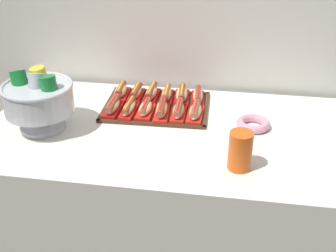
% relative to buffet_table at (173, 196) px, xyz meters
% --- Properties ---
extents(buffet_table, '(1.62, 0.86, 0.75)m').
position_rel_buffet_table_xyz_m(buffet_table, '(0.00, 0.00, 0.00)').
color(buffet_table, white).
rests_on(buffet_table, ground_plane).
extents(serving_tray, '(0.49, 0.37, 0.01)m').
position_rel_buffet_table_xyz_m(serving_tray, '(-0.11, 0.19, 0.36)').
color(serving_tray, '#472B19').
rests_on(serving_tray, buffet_table).
extents(hot_dog_0, '(0.07, 0.16, 0.06)m').
position_rel_buffet_table_xyz_m(hot_dog_0, '(-0.29, 0.10, 0.39)').
color(hot_dog_0, '#B21414').
rests_on(hot_dog_0, serving_tray).
extents(hot_dog_1, '(0.06, 0.17, 0.06)m').
position_rel_buffet_table_xyz_m(hot_dog_1, '(-0.22, 0.10, 0.39)').
color(hot_dog_1, red).
rests_on(hot_dog_1, serving_tray).
extents(hot_dog_2, '(0.07, 0.16, 0.06)m').
position_rel_buffet_table_xyz_m(hot_dog_2, '(-0.14, 0.11, 0.39)').
color(hot_dog_2, red).
rests_on(hot_dog_2, serving_tray).
extents(hot_dog_3, '(0.07, 0.19, 0.06)m').
position_rel_buffet_table_xyz_m(hot_dog_3, '(-0.07, 0.11, 0.39)').
color(hot_dog_3, red).
rests_on(hot_dog_3, serving_tray).
extents(hot_dog_4, '(0.06, 0.17, 0.06)m').
position_rel_buffet_table_xyz_m(hot_dog_4, '(0.01, 0.11, 0.39)').
color(hot_dog_4, red).
rests_on(hot_dog_4, serving_tray).
extents(hot_dog_5, '(0.07, 0.17, 0.06)m').
position_rel_buffet_table_xyz_m(hot_dog_5, '(0.08, 0.11, 0.39)').
color(hot_dog_5, red).
rests_on(hot_dog_5, serving_tray).
extents(hot_dog_6, '(0.08, 0.16, 0.06)m').
position_rel_buffet_table_xyz_m(hot_dog_6, '(-0.30, 0.27, 0.39)').
color(hot_dog_6, red).
rests_on(hot_dog_6, serving_tray).
extents(hot_dog_7, '(0.06, 0.16, 0.06)m').
position_rel_buffet_table_xyz_m(hot_dog_7, '(-0.22, 0.27, 0.39)').
color(hot_dog_7, red).
rests_on(hot_dog_7, serving_tray).
extents(hot_dog_8, '(0.06, 0.17, 0.06)m').
position_rel_buffet_table_xyz_m(hot_dog_8, '(-0.15, 0.27, 0.39)').
color(hot_dog_8, '#B21414').
rests_on(hot_dog_8, serving_tray).
extents(hot_dog_9, '(0.07, 0.16, 0.06)m').
position_rel_buffet_table_xyz_m(hot_dog_9, '(-0.07, 0.27, 0.39)').
color(hot_dog_9, '#B21414').
rests_on(hot_dog_9, serving_tray).
extents(hot_dog_10, '(0.08, 0.18, 0.06)m').
position_rel_buffet_table_xyz_m(hot_dog_10, '(0.00, 0.28, 0.39)').
color(hot_dog_10, '#B21414').
rests_on(hot_dog_10, serving_tray).
extents(hot_dog_11, '(0.07, 0.17, 0.06)m').
position_rel_buffet_table_xyz_m(hot_dog_11, '(0.08, 0.28, 0.39)').
color(hot_dog_11, '#B21414').
rests_on(hot_dog_11, serving_tray).
extents(punch_bowl, '(0.30, 0.30, 0.26)m').
position_rel_buffet_table_xyz_m(punch_bowl, '(-0.55, -0.08, 0.50)').
color(punch_bowl, silver).
rests_on(punch_bowl, buffet_table).
extents(cup_stack, '(0.09, 0.09, 0.15)m').
position_rel_buffet_table_xyz_m(cup_stack, '(0.28, -0.25, 0.43)').
color(cup_stack, '#EA5B19').
rests_on(cup_stack, buffet_table).
extents(donut, '(0.14, 0.14, 0.04)m').
position_rel_buffet_table_xyz_m(donut, '(0.34, 0.07, 0.37)').
color(donut, pink).
rests_on(donut, buffet_table).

